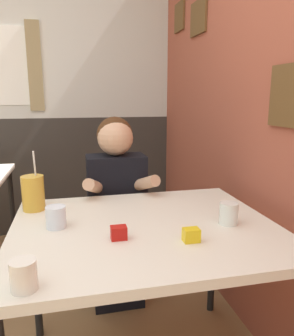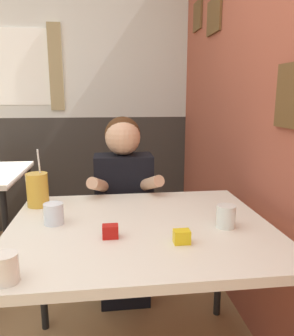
# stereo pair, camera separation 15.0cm
# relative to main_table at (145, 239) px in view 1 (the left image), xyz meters

# --- Properties ---
(brick_wall_right) EXTENTS (0.08, 4.31, 2.70)m
(brick_wall_right) POSITION_rel_main_table_xyz_m (0.67, 0.73, 0.65)
(brick_wall_right) COLOR #9E4C38
(brick_wall_right) RESTS_ON ground_plane
(back_wall) EXTENTS (5.73, 0.09, 2.70)m
(back_wall) POSITION_rel_main_table_xyz_m (-0.73, 1.91, 0.65)
(back_wall) COLOR silver
(back_wall) RESTS_ON ground_plane
(main_table) EXTENTS (1.09, 0.90, 0.77)m
(main_table) POSITION_rel_main_table_xyz_m (0.00, 0.00, 0.00)
(main_table) COLOR beige
(main_table) RESTS_ON ground_plane
(person_seated) EXTENTS (0.42, 0.41, 1.18)m
(person_seated) POSITION_rel_main_table_xyz_m (-0.04, 0.61, -0.08)
(person_seated) COLOR black
(person_seated) RESTS_ON ground_plane
(cocktail_pitcher) EXTENTS (0.10, 0.10, 0.28)m
(cocktail_pitcher) POSITION_rel_main_table_xyz_m (-0.47, 0.30, 0.15)
(cocktail_pitcher) COLOR gold
(cocktail_pitcher) RESTS_ON main_table
(glass_near_pitcher) EXTENTS (0.08, 0.08, 0.09)m
(glass_near_pitcher) POSITION_rel_main_table_xyz_m (-0.36, 0.05, 0.11)
(glass_near_pitcher) COLOR silver
(glass_near_pitcher) RESTS_ON main_table
(glass_center) EXTENTS (0.08, 0.08, 0.09)m
(glass_center) POSITION_rel_main_table_xyz_m (0.34, -0.07, 0.11)
(glass_center) COLOR silver
(glass_center) RESTS_ON main_table
(glass_far_side) EXTENTS (0.07, 0.07, 0.09)m
(glass_far_side) POSITION_rel_main_table_xyz_m (-0.43, -0.38, 0.11)
(glass_far_side) COLOR silver
(glass_far_side) RESTS_ON main_table
(condiment_ketchup) EXTENTS (0.06, 0.04, 0.05)m
(condiment_ketchup) POSITION_rel_main_table_xyz_m (-0.13, -0.11, 0.09)
(condiment_ketchup) COLOR #B7140F
(condiment_ketchup) RESTS_ON main_table
(condiment_mustard) EXTENTS (0.06, 0.04, 0.05)m
(condiment_mustard) POSITION_rel_main_table_xyz_m (0.13, -0.19, 0.09)
(condiment_mustard) COLOR yellow
(condiment_mustard) RESTS_ON main_table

